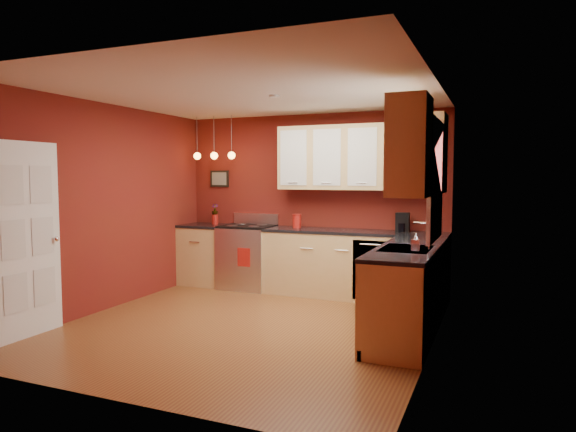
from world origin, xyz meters
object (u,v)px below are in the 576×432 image
at_px(red_canister, 297,221).
at_px(coffee_maker, 402,223).
at_px(gas_range, 247,256).
at_px(sink, 406,251).
at_px(soap_pump, 416,242).

relative_size(red_canister, coffee_maker, 0.79).
bearing_deg(coffee_maker, gas_range, -179.86).
distance_m(sink, coffee_maker, 1.64).
bearing_deg(red_canister, soap_pump, -41.70).
relative_size(coffee_maker, soap_pump, 1.38).
height_order(coffee_maker, soap_pump, coffee_maker).
xyz_separation_m(coffee_maker, soap_pump, (0.45, -1.82, -0.03)).
bearing_deg(gas_range, soap_pump, -31.95).
relative_size(sink, red_canister, 3.47).
distance_m(gas_range, coffee_maker, 2.37).
bearing_deg(gas_range, coffee_maker, 2.63).
xyz_separation_m(red_canister, soap_pump, (1.95, -1.74, -0.01)).
bearing_deg(coffee_maker, sink, -81.08).
bearing_deg(sink, coffee_maker, 101.41).
distance_m(sink, red_canister, 2.39).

